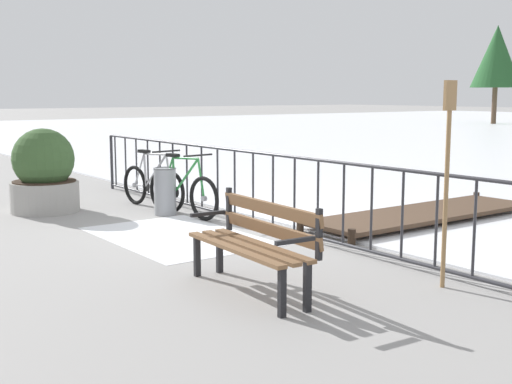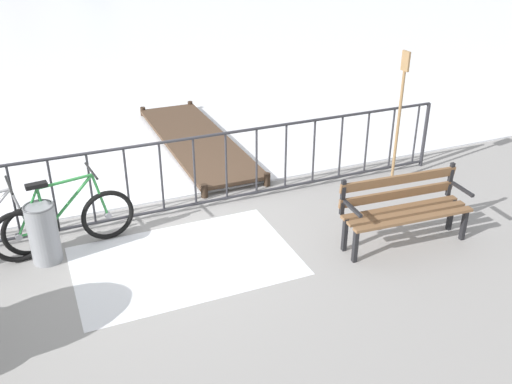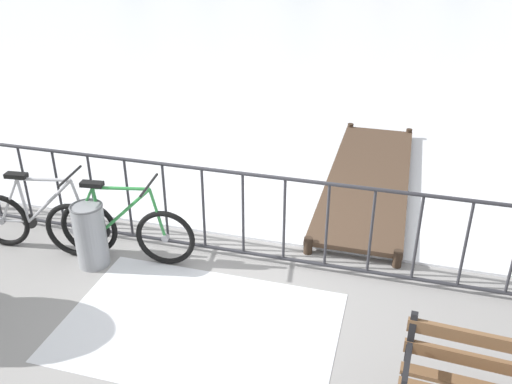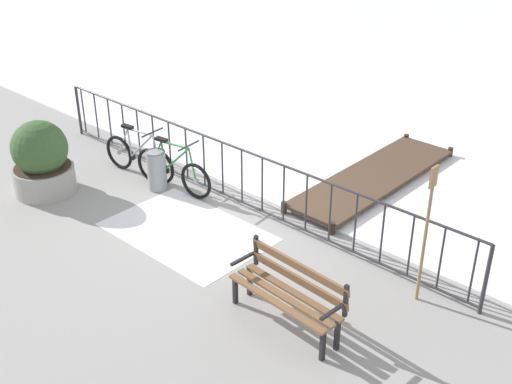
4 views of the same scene
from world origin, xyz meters
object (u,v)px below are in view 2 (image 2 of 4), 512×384
Objects in this scene: bicycle_second at (64,223)px; trash_bin at (43,233)px; park_bench at (404,204)px; oar_upright at (400,109)px.

bicycle_second is 2.33× the size of trash_bin.
park_bench is at bearing -20.31° from bicycle_second.
park_bench is at bearing -17.13° from trash_bin.
oar_upright reaches higher than park_bench.
trash_bin is (-0.25, -0.16, 0.00)m from bicycle_second.
oar_upright reaches higher than bicycle_second.
park_bench is 2.22× the size of trash_bin.
trash_bin is 0.37× the size of oar_upright.
park_bench is 0.82× the size of oar_upright.
oar_upright is at bearing 57.52° from park_bench.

